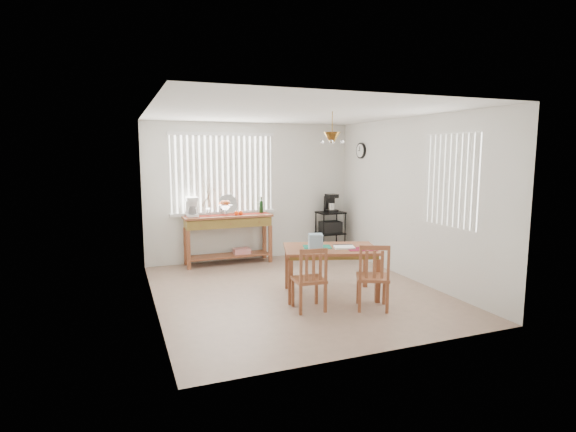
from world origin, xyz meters
name	(u,v)px	position (x,y,z in m)	size (l,w,h in m)	color
ground	(295,291)	(0.00, 0.00, -0.01)	(4.00, 4.50, 0.01)	tan
room_shell	(295,177)	(0.00, 0.02, 1.69)	(4.20, 4.70, 2.70)	silver
sideboard	(229,227)	(-0.51, 2.00, 0.68)	(1.62, 0.45, 0.91)	brown
sideboard_items	(213,208)	(-0.78, 2.02, 1.06)	(1.53, 0.38, 0.70)	maroon
wire_cart	(330,229)	(1.57, 2.00, 0.52)	(0.51, 0.41, 0.87)	black
cart_items	(330,204)	(1.57, 2.01, 1.04)	(0.20, 0.25, 0.36)	black
dining_table	(330,253)	(0.40, -0.36, 0.62)	(1.50, 1.19, 0.70)	brown
table_items	(323,243)	(0.25, -0.43, 0.78)	(0.98, 0.74, 0.22)	#136B52
chair_left	(310,279)	(-0.13, -0.84, 0.41)	(0.42, 0.42, 0.84)	brown
chair_right	(373,277)	(0.65, -1.10, 0.43)	(0.55, 0.55, 0.88)	brown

